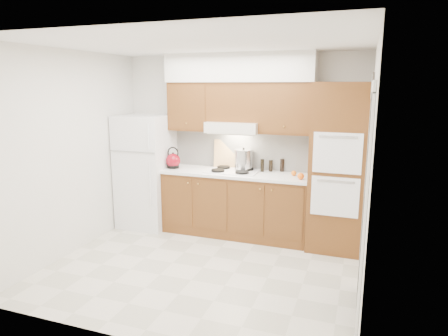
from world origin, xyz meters
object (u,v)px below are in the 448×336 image
fridge (146,171)px  oven_cabinet (338,168)px  stock_pot (243,159)px  kettle (173,161)px

fridge → oven_cabinet: size_ratio=0.78×
stock_pot → kettle: bearing=-168.3°
fridge → kettle: bearing=-1.8°
kettle → stock_pot: stock_pot is taller
kettle → stock_pot: size_ratio=0.80×
stock_pot → oven_cabinet: bearing=-6.9°
oven_cabinet → fridge: bearing=-179.3°
kettle → oven_cabinet: bearing=14.8°
kettle → stock_pot: bearing=25.3°
oven_cabinet → stock_pot: (-1.34, 0.16, 0.00)m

